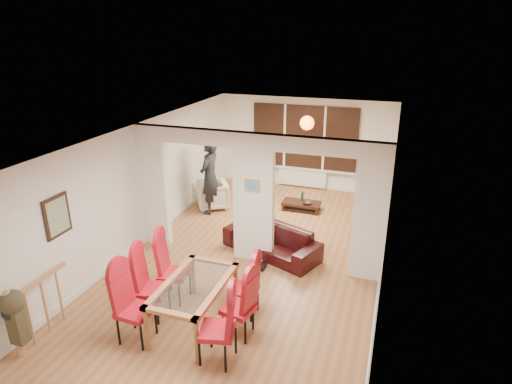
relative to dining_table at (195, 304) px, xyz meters
The scene contains 24 objects.
floor 2.30m from the dining_table, 85.02° to the left, with size 5.00×9.00×0.01m, color #99653E.
room_walls 2.45m from the dining_table, 85.02° to the left, with size 5.00×9.00×2.60m, color silver, non-canonical shape.
divider_wall 2.45m from the dining_table, 85.02° to the left, with size 5.00×0.18×2.60m, color white.
bay_window_blinds 6.80m from the dining_table, 88.31° to the left, with size 3.00×0.08×1.80m, color black.
radiator 6.67m from the dining_table, 88.30° to the left, with size 1.40×0.08×0.50m, color white.
pendant_light 5.86m from the dining_table, 84.89° to the left, with size 0.36×0.36×0.36m, color orange.
stair_newel 2.26m from the dining_table, 155.46° to the right, with size 0.40×1.20×1.10m, color #A9784E, non-canonical shape.
wall_poster 2.59m from the dining_table, behind, with size 0.04×0.52×0.67m, color gray.
pillar_photo 2.50m from the dining_table, 84.79° to the left, with size 0.30×0.03×0.25m, color #4C8CD8.
dining_table is the anchor object (origin of this frame).
dining_chair_la 0.91m from the dining_table, 137.95° to the right, with size 0.47×0.47×1.18m, color maroon, non-canonical shape.
dining_chair_lb 0.77m from the dining_table, behind, with size 0.45×0.45×1.13m, color maroon, non-canonical shape.
dining_chair_lc 0.83m from the dining_table, 141.69° to the left, with size 0.46×0.46×1.16m, color maroon, non-canonical shape.
dining_chair_ra 0.91m from the dining_table, 42.93° to the right, with size 0.46×0.46×1.16m, color maroon, non-canonical shape.
dining_chair_rb 0.75m from the dining_table, ahead, with size 0.43×0.43×1.08m, color maroon, non-canonical shape.
dining_chair_rc 0.83m from the dining_table, 37.69° to the left, with size 0.42×0.42×1.05m, color maroon, non-canonical shape.
sofa 2.61m from the dining_table, 79.40° to the left, with size 2.05×0.80×0.60m, color black.
armchair 4.74m from the dining_table, 110.81° to the left, with size 0.77×0.75×0.71m, color beige.
person 4.48m from the dining_table, 111.09° to the left, with size 0.46×0.70×1.91m, color black.
television 5.24m from the dining_table, 65.23° to the left, with size 0.11×0.87×0.50m, color black.
coffee_table 5.03m from the dining_table, 83.62° to the left, with size 0.97×0.49×0.22m, color black, non-canonical shape.
bottle 5.10m from the dining_table, 83.75° to the left, with size 0.07×0.07×0.27m, color #143F19.
bowl 4.94m from the dining_table, 81.54° to the left, with size 0.23×0.23×0.06m, color black.
shoes 1.99m from the dining_table, 77.42° to the left, with size 0.23×0.24×0.09m, color black, non-canonical shape.
Camera 1 is at (2.49, -7.25, 4.37)m, focal length 30.00 mm.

